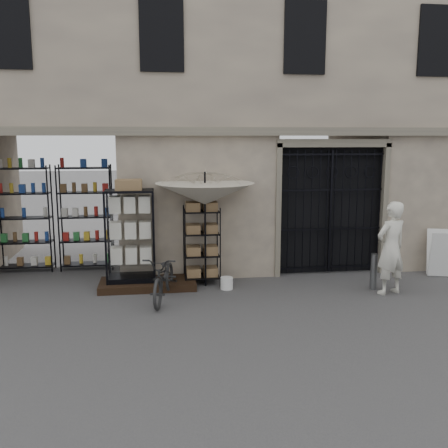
{
  "coord_description": "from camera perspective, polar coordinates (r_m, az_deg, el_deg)",
  "views": [
    {
      "loc": [
        -2.17,
        -8.7,
        3.13
      ],
      "look_at": [
        -0.8,
        1.4,
        1.35
      ],
      "focal_mm": 40.0,
      "sensor_mm": 36.0,
      "label": 1
    }
  ],
  "objects": [
    {
      "name": "shop_shelving",
      "position": [
        12.38,
        -18.71,
        0.64
      ],
      "size": [
        2.7,
        0.5,
        2.5
      ],
      "primitive_type": "cube",
      "color": "black",
      "rests_on": "ground"
    },
    {
      "name": "shop_recess",
      "position": [
        11.85,
        -18.99,
        1.46
      ],
      "size": [
        3.0,
        1.7,
        3.0
      ],
      "primitive_type": "cube",
      "color": "black",
      "rests_on": "ground"
    },
    {
      "name": "white_bucket",
      "position": [
        10.47,
        0.31,
        -6.78
      ],
      "size": [
        0.32,
        0.32,
        0.25
      ],
      "primitive_type": "cylinder",
      "rotation": [
        0.0,
        0.0,
        -0.27
      ],
      "color": "silver",
      "rests_on": "ground"
    },
    {
      "name": "shopkeeper",
      "position": [
        10.76,
        18.25,
        -7.53
      ],
      "size": [
        1.26,
        2.0,
        0.45
      ],
      "primitive_type": "imported",
      "rotation": [
        0.0,
        0.0,
        3.47
      ],
      "color": "beige",
      "rests_on": "ground"
    },
    {
      "name": "iron_gate",
      "position": [
        11.77,
        11.82,
        1.73
      ],
      "size": [
        2.5,
        0.21,
        3.0
      ],
      "color": "black",
      "rests_on": "ground"
    },
    {
      "name": "display_cabinet",
      "position": [
        10.55,
        -10.62,
        -1.86
      ],
      "size": [
        1.06,
        0.77,
        2.08
      ],
      "rotation": [
        0.0,
        0.0,
        0.2
      ],
      "color": "black",
      "rests_on": "step_platform"
    },
    {
      "name": "ground",
      "position": [
        9.5,
        6.01,
        -9.39
      ],
      "size": [
        80.0,
        80.0,
        0.0
      ],
      "primitive_type": "plane",
      "color": "black",
      "rests_on": "ground"
    },
    {
      "name": "steel_bollard",
      "position": [
        10.83,
        16.74,
        -5.24
      ],
      "size": [
        0.16,
        0.16,
        0.76
      ],
      "primitive_type": "cylinder",
      "rotation": [
        0.0,
        0.0,
        -0.2
      ],
      "color": "#5E6061",
      "rests_on": "ground"
    },
    {
      "name": "market_umbrella",
      "position": [
        10.31,
        -2.19,
        4.15
      ],
      "size": [
        2.23,
        2.25,
        2.92
      ],
      "rotation": [
        0.0,
        0.0,
        -0.29
      ],
      "color": "black",
      "rests_on": "ground"
    },
    {
      "name": "main_building",
      "position": [
        12.96,
        2.04,
        15.96
      ],
      "size": [
        14.0,
        4.0,
        9.0
      ],
      "primitive_type": "cube",
      "color": "tan",
      "rests_on": "ground"
    },
    {
      "name": "wire_rack",
      "position": [
        10.71,
        -2.56,
        -2.54
      ],
      "size": [
        0.82,
        0.65,
        1.68
      ],
      "rotation": [
        0.0,
        0.0,
        0.19
      ],
      "color": "black",
      "rests_on": "ground"
    },
    {
      "name": "bicycle",
      "position": [
        9.9,
        -6.78,
        -8.6
      ],
      "size": [
        0.79,
        1.03,
        1.76
      ],
      "primitive_type": "imported",
      "rotation": [
        0.0,
        0.0,
        -0.21
      ],
      "color": "black",
      "rests_on": "ground"
    },
    {
      "name": "step_platform",
      "position": [
        10.7,
        -8.69,
        -6.8
      ],
      "size": [
        2.0,
        0.9,
        0.15
      ],
      "primitive_type": "cube",
      "color": "black",
      "rests_on": "ground"
    },
    {
      "name": "easel_sign",
      "position": [
        12.32,
        23.44,
        -3.09
      ],
      "size": [
        0.64,
        0.69,
        1.04
      ],
      "rotation": [
        0.0,
        0.0,
        -0.3
      ],
      "color": "silver",
      "rests_on": "ground"
    }
  ]
}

